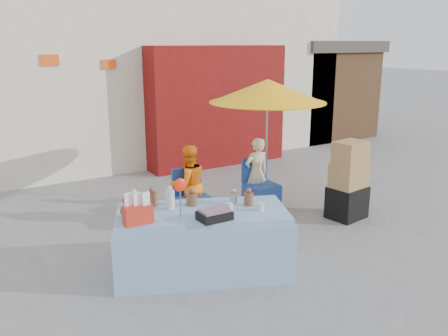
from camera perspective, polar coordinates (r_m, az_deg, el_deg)
ground at (r=6.26m, az=1.88°, el=-10.26°), size 80.00×80.00×0.00m
backdrop at (r=12.78m, az=-15.69°, el=16.32°), size 14.00×8.00×7.80m
market_table at (r=5.65m, az=-2.67°, el=-8.73°), size 2.22×1.66×1.22m
chair_left at (r=7.10m, az=-3.74°, el=-4.95°), size 0.50×0.49×0.85m
chair_right at (r=7.73m, az=4.47°, el=-3.29°), size 0.50×0.49×0.85m
vendor_orange at (r=7.11m, az=-4.30°, el=-2.01°), size 0.60×0.48×1.20m
vendor_beige at (r=7.74m, az=3.93°, el=-0.66°), size 0.44×0.30×1.18m
umbrella at (r=7.79m, az=5.27°, el=9.16°), size 1.90×1.90×2.09m
box_stack at (r=7.54m, az=14.72°, el=-1.77°), size 0.61×0.53×1.22m
tarp_bundle at (r=5.59m, az=-7.43°, el=-12.06°), size 0.72×0.63×0.27m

